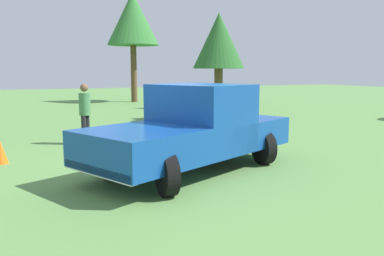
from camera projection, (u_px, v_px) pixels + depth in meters
ground_plane at (170, 165)px, 8.71m from camera, size 80.00×80.00×0.00m
pickup_truck at (196, 127)px, 8.21m from camera, size 3.74×5.10×1.79m
sedan_near at (192, 106)px, 15.70m from camera, size 4.68×2.38×1.47m
person_bystander at (85, 110)px, 11.13m from camera, size 0.45×0.45×1.71m
tree_back_left at (219, 42)px, 21.14m from camera, size 2.78×2.78×5.12m
tree_back_right at (133, 20)px, 25.77m from camera, size 3.37×3.37×7.10m
traffic_cone at (0, 152)px, 8.84m from camera, size 0.32×0.32×0.55m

